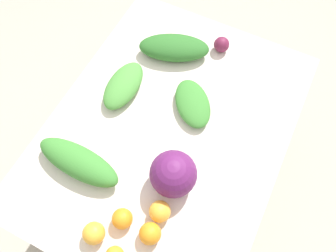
{
  "coord_description": "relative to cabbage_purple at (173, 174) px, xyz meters",
  "views": [
    {
      "loc": [
        -0.54,
        -0.27,
        2.04
      ],
      "look_at": [
        0.0,
        0.0,
        0.78
      ],
      "focal_mm": 35.0,
      "sensor_mm": 36.0,
      "label": 1
    }
  ],
  "objects": [
    {
      "name": "cabbage_purple",
      "position": [
        0.0,
        0.0,
        0.0
      ],
      "size": [
        0.18,
        0.18,
        0.18
      ],
      "primitive_type": "sphere",
      "color": "#601E5B",
      "rests_on": "dining_table"
    },
    {
      "name": "greens_bunch_chard",
      "position": [
        0.34,
        0.07,
        -0.06
      ],
      "size": [
        0.28,
        0.27,
        0.06
      ],
      "primitive_type": "ellipsoid",
      "rotation": [
        0.0,
        0.0,
        3.84
      ],
      "color": "#3D8433",
      "rests_on": "dining_table"
    },
    {
      "name": "greens_bunch_beet_tops",
      "position": [
        0.57,
        0.27,
        -0.04
      ],
      "size": [
        0.26,
        0.36,
        0.09
      ],
      "primitive_type": "ellipsoid",
      "rotation": [
        0.0,
        0.0,
        5.1
      ],
      "color": "#2D6B28",
      "rests_on": "dining_table"
    },
    {
      "name": "orange_2",
      "position": [
        -0.31,
        0.17,
        -0.05
      ],
      "size": [
        0.08,
        0.08,
        0.08
      ],
      "primitive_type": "sphere",
      "color": "#F9A833",
      "rests_on": "dining_table"
    },
    {
      "name": "orange_4",
      "position": [
        -0.14,
        -0.01,
        -0.05
      ],
      "size": [
        0.08,
        0.08,
        0.08
      ],
      "primitive_type": "sphere",
      "color": "#F9A833",
      "rests_on": "dining_table"
    },
    {
      "name": "greens_bunch_kale",
      "position": [
        0.28,
        0.39,
        -0.05
      ],
      "size": [
        0.27,
        0.14,
        0.08
      ],
      "primitive_type": "ellipsoid",
      "rotation": [
        0.0,
        0.0,
        0.01
      ],
      "color": "#4C933D",
      "rests_on": "dining_table"
    },
    {
      "name": "orange_1",
      "position": [
        -0.22,
        0.1,
        -0.05
      ],
      "size": [
        0.08,
        0.08,
        0.08
      ],
      "primitive_type": "sphere",
      "color": "orange",
      "rests_on": "dining_table"
    },
    {
      "name": "dining_table",
      "position": [
        0.2,
        0.12,
        -0.19
      ],
      "size": [
        1.3,
        0.98,
        0.76
      ],
      "color": "silver",
      "rests_on": "ground_plane"
    },
    {
      "name": "beet_root",
      "position": [
        0.69,
        0.08,
        -0.05
      ],
      "size": [
        0.07,
        0.07,
        0.07
      ],
      "primitive_type": "sphere",
      "color": "maroon",
      "rests_on": "dining_table"
    },
    {
      "name": "orange_0",
      "position": [
        -0.22,
        -0.02,
        -0.05
      ],
      "size": [
        0.08,
        0.08,
        0.08
      ],
      "primitive_type": "sphere",
      "color": "orange",
      "rests_on": "dining_table"
    },
    {
      "name": "greens_bunch_dandelion",
      "position": [
        -0.11,
        0.36,
        -0.04
      ],
      "size": [
        0.14,
        0.37,
        0.1
      ],
      "primitive_type": "ellipsoid",
      "rotation": [
        0.0,
        0.0,
        1.54
      ],
      "color": "#3D8433",
      "rests_on": "dining_table"
    },
    {
      "name": "ground_plane",
      "position": [
        0.2,
        0.12,
        -0.85
      ],
      "size": [
        8.0,
        8.0,
        0.0
      ],
      "primitive_type": "plane",
      "color": "#B2A899"
    }
  ]
}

